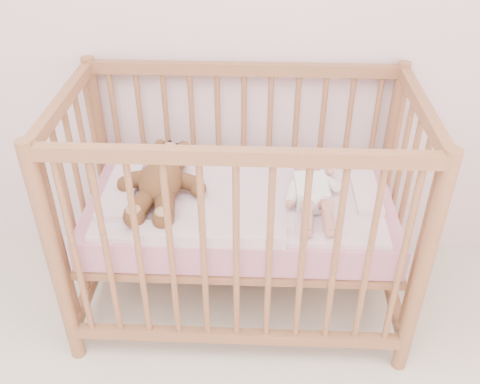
# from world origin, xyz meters

# --- Properties ---
(crib) EXTENTS (1.36, 0.76, 1.00)m
(crib) POSITION_xyz_m (0.34, 1.60, 0.50)
(crib) COLOR #A26B44
(crib) RESTS_ON floor
(mattress) EXTENTS (1.22, 0.62, 0.13)m
(mattress) POSITION_xyz_m (0.34, 1.60, 0.49)
(mattress) COLOR pink
(mattress) RESTS_ON crib
(blanket) EXTENTS (1.10, 0.58, 0.06)m
(blanket) POSITION_xyz_m (0.34, 1.60, 0.56)
(blanket) COLOR pink
(blanket) RESTS_ON mattress
(baby) EXTENTS (0.26, 0.49, 0.12)m
(baby) POSITION_xyz_m (0.62, 1.58, 0.64)
(baby) COLOR white
(baby) RESTS_ON blanket
(teddy_bear) EXTENTS (0.40, 0.55, 0.15)m
(teddy_bear) POSITION_xyz_m (0.03, 1.58, 0.65)
(teddy_bear) COLOR brown
(teddy_bear) RESTS_ON blanket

